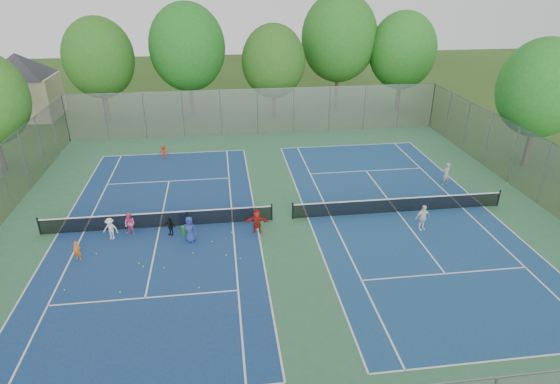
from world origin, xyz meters
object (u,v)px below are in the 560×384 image
(net_left, at_px, (159,220))
(ball_crate, at_px, (183,214))
(ball_hopper, at_px, (184,231))
(instructor, at_px, (446,174))
(net_right, at_px, (398,205))

(net_left, bearing_deg, ball_crate, 40.44)
(ball_hopper, height_order, instructor, instructor)
(net_left, distance_m, net_right, 14.00)
(instructor, bearing_deg, net_left, -5.79)
(net_right, bearing_deg, ball_hopper, -175.03)
(net_right, xyz_separation_m, instructor, (4.56, 3.39, 0.35))
(ball_hopper, xyz_separation_m, instructor, (17.12, 4.48, 0.53))
(net_left, height_order, net_right, same)
(net_left, bearing_deg, ball_hopper, -37.28)
(ball_crate, relative_size, ball_hopper, 0.72)
(net_right, relative_size, ball_hopper, 23.39)
(net_left, height_order, ball_crate, net_left)
(ball_hopper, relative_size, instructor, 0.34)
(ball_crate, xyz_separation_m, ball_hopper, (0.18, -2.16, 0.11))
(net_left, distance_m, ball_hopper, 1.81)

